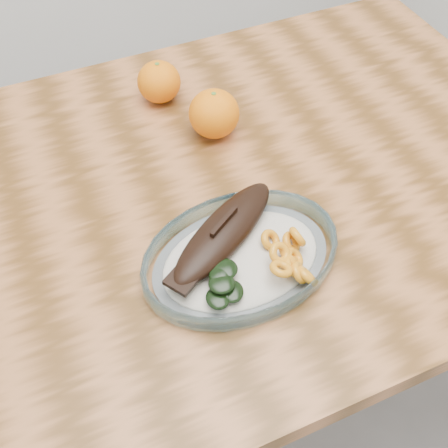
% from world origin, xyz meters
% --- Properties ---
extents(ground, '(3.00, 3.00, 0.00)m').
position_xyz_m(ground, '(0.00, 0.00, 0.00)').
color(ground, slate).
rests_on(ground, ground).
extents(dining_table, '(1.20, 0.80, 0.75)m').
position_xyz_m(dining_table, '(0.00, 0.00, 0.65)').
color(dining_table, '#583514').
rests_on(dining_table, ground).
extents(plated_meal, '(0.55, 0.55, 0.08)m').
position_xyz_m(plated_meal, '(-0.04, -0.15, 0.77)').
color(plated_meal, white).
rests_on(plated_meal, dining_table).
extents(orange_left, '(0.09, 0.09, 0.09)m').
position_xyz_m(orange_left, '(0.04, 0.12, 0.79)').
color(orange_left, '#FF5B05').
rests_on(orange_left, dining_table).
extents(orange_right, '(0.08, 0.08, 0.08)m').
position_xyz_m(orange_right, '(-0.02, 0.24, 0.79)').
color(orange_right, '#FF5B05').
rests_on(orange_right, dining_table).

